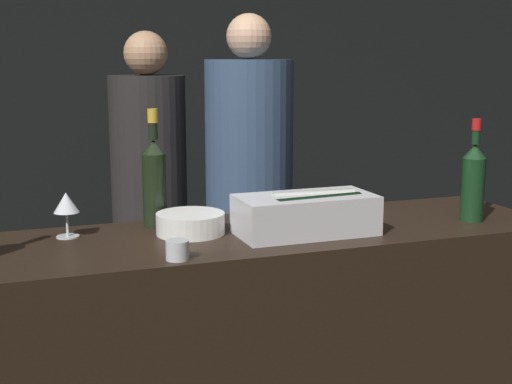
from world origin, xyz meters
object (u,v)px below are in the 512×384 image
Objects in this scene: bowl_white at (190,223)px; person_blond_tee at (149,189)px; candle_votive at (177,250)px; person_in_hoodie at (249,184)px; wine_glass at (66,204)px; ice_bin_with_bottles at (308,212)px; red_wine_bottle_burgundy at (473,180)px; champagne_bottle at (154,179)px.

person_blond_tee is (0.15, 1.37, -0.14)m from bowl_white.
person_in_hoodie is (0.69, 1.38, -0.10)m from candle_votive.
wine_glass reaches higher than bowl_white.
candle_votive is (-0.44, -0.14, -0.04)m from ice_bin_with_bottles.
ice_bin_with_bottles is at bearing 177.83° from red_wine_bottle_burgundy.
wine_glass is 2.15× the size of candle_votive.
wine_glass is 0.08× the size of person_in_hoodie.
candle_votive is (-0.11, -0.26, -0.01)m from bowl_white.
person_blond_tee is (-0.43, 0.25, -0.04)m from person_in_hoodie.
ice_bin_with_bottles is 0.47m from candle_votive.
wine_glass is 0.41× the size of red_wine_bottle_burgundy.
wine_glass is at bearing 166.48° from bowl_white.
wine_glass is at bearing 125.84° from candle_votive.
champagne_bottle is at bearing 168.23° from person_blond_tee.
wine_glass reaches higher than candle_votive.
candle_votive is at bearing -111.92° from bowl_white.
champagne_bottle reaches higher than candle_votive.
wine_glass is (-0.69, 0.21, 0.03)m from ice_bin_with_bottles.
champagne_bottle is at bearing 86.14° from candle_votive.
ice_bin_with_bottles is 0.72m from wine_glass.
person_in_hoodie is at bearing 104.70° from red_wine_bottle_burgundy.
red_wine_bottle_burgundy reaches higher than bowl_white.
wine_glass is at bearing -147.09° from person_in_hoodie.
bowl_white is at bearing -13.52° from wine_glass.
wine_glass is at bearing -169.13° from champagne_bottle.
candle_votive is (0.25, -0.35, -0.07)m from wine_glass.
candle_votive is at bearing -131.31° from person_in_hoodie.
person_blond_tee reaches higher than ice_bin_with_bottles.
bowl_white is at bearing -60.61° from champagne_bottle.
ice_bin_with_bottles is 0.59m from red_wine_bottle_burgundy.
ice_bin_with_bottles reaches higher than candle_votive.
person_in_hoodie is at bearing 47.63° from wine_glass.
person_in_hoodie is (-0.33, 1.26, -0.21)m from red_wine_bottle_burgundy.
person_blond_tee reaches higher than bowl_white.
person_in_hoodie is (0.66, 0.98, -0.22)m from champagne_bottle.
ice_bin_with_bottles is at bearing -32.08° from champagne_bottle.
bowl_white is 0.12× the size of person_in_hoodie.
person_in_hoodie reaches higher than champagne_bottle.
red_wine_bottle_burgundy is at bearing -15.82° from champagne_bottle.
wine_glass is (-0.36, 0.09, 0.07)m from bowl_white.
person_in_hoodie is at bearing 78.62° from ice_bin_with_bottles.
person_in_hoodie reaches higher than red_wine_bottle_burgundy.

